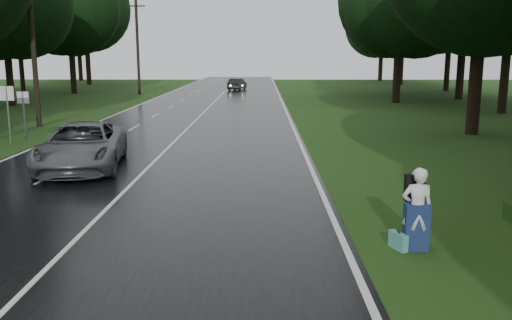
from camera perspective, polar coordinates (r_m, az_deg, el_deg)
The scene contains 16 objects.
ground at distance 10.90m, azimuth -21.63°, elevation -11.14°, with size 160.00×160.00×0.00m, color #1F4113.
road at distance 29.84m, azimuth -7.21°, elevation 3.41°, with size 12.00×140.00×0.04m, color black.
lane_center at distance 29.84m, azimuth -7.21°, elevation 3.46°, with size 0.12×140.00×0.01m, color silver.
grey_car at distance 19.78m, azimuth -18.08°, elevation 1.45°, with size 2.67×5.79×1.61m, color #575B5D.
far_car at distance 61.82m, azimuth -2.02°, elevation 8.08°, with size 1.39×3.98×1.31m, color black.
hitchhiker at distance 11.56m, azimuth 16.76°, elevation -5.29°, with size 0.64×0.58×1.75m.
suitcase at distance 11.65m, azimuth 14.91°, elevation -8.33°, with size 0.14×0.50×0.36m, color teal.
utility_pole_mid at distance 32.60m, azimuth -22.08°, elevation 3.29°, with size 1.80×0.28×9.87m, color black, non-canonical shape.
utility_pole_far at distance 56.62m, azimuth -12.30°, elevation 6.85°, with size 1.80×0.28×9.75m, color black, non-canonical shape.
road_sign_a at distance 26.38m, azimuth -24.64°, elevation 1.43°, with size 0.63×0.10×2.64m, color white, non-canonical shape.
road_sign_b at distance 27.80m, azimuth -23.28°, elevation 1.98°, with size 0.55×0.10×2.29m, color white, non-canonical shape.
tree_left_e at distance 47.13m, azimuth -24.56°, elevation 5.28°, with size 8.84×8.84×13.81m, color black, non-canonical shape.
tree_left_f at distance 59.89m, azimuth -18.80°, elevation 6.73°, with size 9.70×9.70×15.15m, color black, non-canonical shape.
tree_right_d at distance 29.56m, azimuth 21.97°, elevation 2.58°, with size 9.89×9.89×15.45m, color black, non-canonical shape.
tree_right_e at distance 47.16m, azimuth 14.66°, elevation 5.93°, with size 9.22×9.22×14.41m, color black, non-canonical shape.
tree_right_f at distance 57.83m, azimuth 14.65°, elevation 6.83°, with size 10.02×10.02×15.66m, color black, non-canonical shape.
Camera 1 is at (4.04, -9.30, 3.99)m, focal length 37.52 mm.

